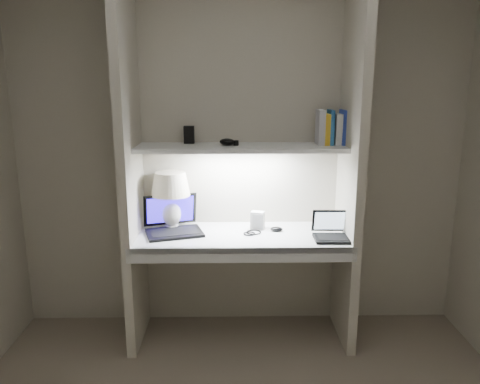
{
  "coord_description": "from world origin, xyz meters",
  "views": [
    {
      "loc": [
        -0.06,
        -1.81,
        1.79
      ],
      "look_at": [
        -0.01,
        1.05,
        1.11
      ],
      "focal_mm": 35.0,
      "sensor_mm": 36.0,
      "label": 1
    }
  ],
  "objects_px": {
    "table_lamp": "(171,191)",
    "laptop_netbook": "(334,232)",
    "book_row": "(333,128)",
    "speaker": "(258,220)",
    "laptop_main": "(173,224)"
  },
  "relations": [
    {
      "from": "table_lamp",
      "to": "laptop_netbook",
      "type": "bearing_deg",
      "value": -12.21
    },
    {
      "from": "table_lamp",
      "to": "book_row",
      "type": "xyz_separation_m",
      "value": [
        1.12,
        -0.01,
        0.43
      ]
    },
    {
      "from": "table_lamp",
      "to": "speaker",
      "type": "bearing_deg",
      "value": -3.89
    },
    {
      "from": "table_lamp",
      "to": "laptop_netbook",
      "type": "height_order",
      "value": "table_lamp"
    },
    {
      "from": "speaker",
      "to": "book_row",
      "type": "distance_m",
      "value": 0.82
    },
    {
      "from": "table_lamp",
      "to": "laptop_netbook",
      "type": "relative_size",
      "value": 1.44
    },
    {
      "from": "laptop_netbook",
      "to": "table_lamp",
      "type": "bearing_deg",
      "value": 169.13
    },
    {
      "from": "laptop_netbook",
      "to": "speaker",
      "type": "height_order",
      "value": "laptop_netbook"
    },
    {
      "from": "table_lamp",
      "to": "book_row",
      "type": "bearing_deg",
      "value": -0.49
    },
    {
      "from": "laptop_main",
      "to": "table_lamp",
      "type": "bearing_deg",
      "value": 85.21
    },
    {
      "from": "table_lamp",
      "to": "speaker",
      "type": "relative_size",
      "value": 3.16
    },
    {
      "from": "table_lamp",
      "to": "laptop_main",
      "type": "height_order",
      "value": "table_lamp"
    },
    {
      "from": "speaker",
      "to": "table_lamp",
      "type": "bearing_deg",
      "value": -165.62
    },
    {
      "from": "table_lamp",
      "to": "laptop_main",
      "type": "relative_size",
      "value": 0.9
    },
    {
      "from": "speaker",
      "to": "book_row",
      "type": "bearing_deg",
      "value": 21.83
    }
  ]
}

